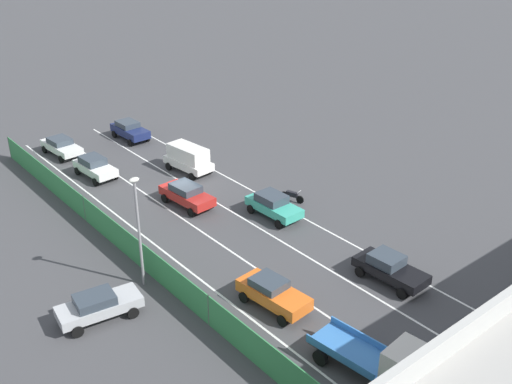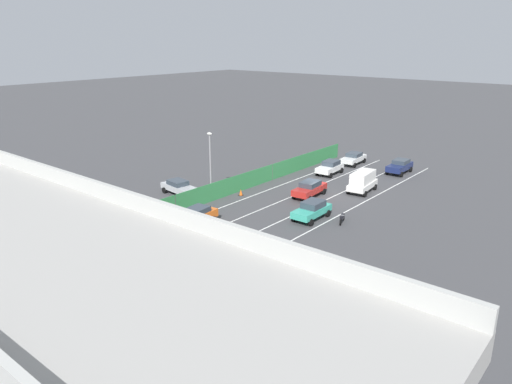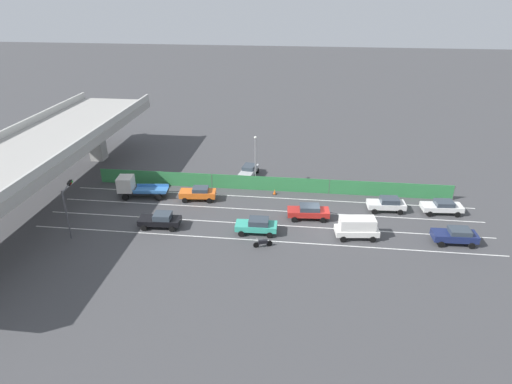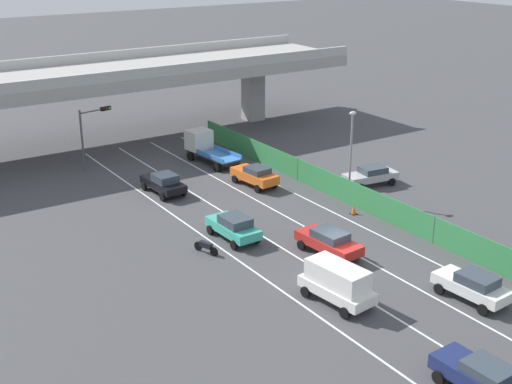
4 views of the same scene
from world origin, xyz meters
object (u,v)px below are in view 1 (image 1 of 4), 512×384
Objects in this scene: car_sedan_red at (187,194)px; traffic_cone at (147,251)px; car_hatchback_white at (95,166)px; car_van_white at (188,158)px; motorcycle at (292,196)px; car_sedan_navy at (130,130)px; car_sedan_black at (390,268)px; street_lamp at (138,221)px; parked_wagon_silver at (98,305)px; car_taxi_teal at (273,205)px; flatbed_truck_blue at (390,364)px; car_sedan_white at (61,146)px; car_taxi_orange at (273,293)px.

car_sedan_red reaches higher than traffic_cone.
car_hatchback_white reaches higher than car_sedan_red.
motorcycle is (-2.93, 9.33, -0.80)m from car_van_white.
car_sedan_black is at bearing 90.74° from car_sedan_navy.
street_lamp reaches higher than car_sedan_navy.
car_van_white is 0.98× the size of parked_wagon_silver.
car_hatchback_white reaches higher than car_sedan_black.
street_lamp is (13.91, 2.42, 3.72)m from motorcycle.
car_sedan_red is 16.10m from car_sedan_black.
flatbed_truck_blue reaches higher than car_taxi_teal.
car_taxi_teal is 21.43m from car_sedan_white.
flatbed_truck_blue reaches higher than car_sedan_red.
car_taxi_orange is 1.02× the size of car_sedan_navy.
car_taxi_orange is 0.96× the size of parked_wagon_silver.
motorcycle is at bearing 179.15° from traffic_cone.
car_hatchback_white is 30.07m from flatbed_truck_blue.
car_hatchback_white reaches higher than motorcycle.
street_lamp is (-3.45, -1.32, 3.31)m from parked_wagon_silver.
car_sedan_white is at bearing -63.95° from motorcycle.
car_sedan_red is 6.92× the size of traffic_cone.
traffic_cone is (9.52, -1.08, -0.60)m from car_taxi_teal.
street_lamp reaches higher than traffic_cone.
car_taxi_orange is at bearing 124.62° from street_lamp.
traffic_cone is (2.64, -8.99, -0.59)m from car_taxi_orange.
car_van_white is 9.81m from motorcycle.
street_lamp is (11.28, 1.52, 3.26)m from car_taxi_teal.
car_sedan_white is 6.50m from car_sedan_navy.
car_hatchback_white reaches higher than parked_wagon_silver.
car_sedan_navy reaches higher than car_sedan_red.
car_taxi_teal is 0.64× the size of street_lamp.
car_sedan_white is (6.86, -20.30, -0.06)m from car_taxi_teal.
car_hatchback_white is at bearing -106.37° from street_lamp.
street_lamp reaches higher than car_hatchback_white.
car_hatchback_white reaches higher than car_sedan_white.
car_sedan_white is at bearing -78.31° from car_sedan_red.
car_taxi_teal is 10.48m from car_taxi_orange.
car_van_white is at bearing -133.05° from street_lamp.
car_sedan_black is at bearing 160.54° from car_taxi_orange.
street_lamp reaches higher than car_van_white.
motorcycle is (-2.63, -0.90, -0.46)m from car_taxi_teal.
parked_wagon_silver is at bearing 64.65° from car_hatchback_white.
car_taxi_teal is 10.34m from car_sedan_black.
car_sedan_black is (-3.78, 15.65, -0.02)m from car_sedan_red.
car_sedan_red is (3.75, -5.31, -0.00)m from car_taxi_teal.
motorcycle is (-9.48, 19.40, -0.40)m from car_sedan_white.
motorcycle is at bearing 125.02° from car_hatchback_white.
car_taxi_orange and car_sedan_red have the same top height.
car_sedan_navy is 30.28m from car_sedan_black.
car_sedan_red is at bearing -137.81° from street_lamp.
car_sedan_navy is 0.72× the size of flatbed_truck_blue.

